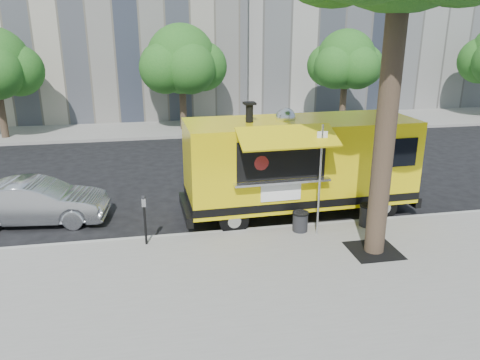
% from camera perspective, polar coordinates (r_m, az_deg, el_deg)
% --- Properties ---
extents(ground, '(120.00, 120.00, 0.00)m').
position_cam_1_polar(ground, '(13.97, 1.14, -4.93)').
color(ground, black).
rests_on(ground, ground).
extents(sidewalk, '(60.00, 6.00, 0.15)m').
position_cam_1_polar(sidewalk, '(10.49, 5.73, -13.06)').
color(sidewalk, gray).
rests_on(sidewalk, ground).
extents(curb, '(60.00, 0.14, 0.16)m').
position_cam_1_polar(curb, '(13.11, 1.98, -6.21)').
color(curb, '#999993').
rests_on(curb, ground).
extents(far_sidewalk, '(60.00, 5.00, 0.15)m').
position_cam_1_polar(far_sidewalk, '(26.75, -4.82, 6.55)').
color(far_sidewalk, gray).
rests_on(far_sidewalk, ground).
extents(tree_well, '(1.20, 1.20, 0.02)m').
position_cam_1_polar(tree_well, '(12.31, 15.97, -8.26)').
color(tree_well, black).
rests_on(tree_well, sidewalk).
extents(far_tree_b, '(3.60, 3.60, 5.50)m').
position_cam_1_polar(far_tree_b, '(25.37, -7.17, 14.41)').
color(far_tree_b, '#33261C').
rests_on(far_tree_b, far_sidewalk).
extents(far_tree_c, '(3.24, 3.24, 5.21)m').
position_cam_1_polar(far_tree_c, '(27.19, 12.78, 14.13)').
color(far_tree_c, '#33261C').
rests_on(far_tree_c, far_sidewalk).
extents(sign_post, '(0.28, 0.06, 3.00)m').
position_cam_1_polar(sign_post, '(12.34, 9.74, 0.76)').
color(sign_post, silver).
rests_on(sign_post, sidewalk).
extents(parking_meter, '(0.11, 0.11, 1.33)m').
position_cam_1_polar(parking_meter, '(12.10, -11.57, -4.10)').
color(parking_meter, black).
rests_on(parking_meter, sidewalk).
extents(food_truck, '(7.09, 3.42, 3.47)m').
position_cam_1_polar(food_truck, '(13.95, 7.18, 2.00)').
color(food_truck, yellow).
rests_on(food_truck, ground).
extents(sedan, '(4.07, 1.79, 1.30)m').
position_cam_1_polar(sedan, '(14.80, -23.48, -2.46)').
color(sedan, '#A1A2A7').
rests_on(sedan, ground).
extents(trash_bin_left, '(0.51, 0.51, 0.62)m').
position_cam_1_polar(trash_bin_left, '(13.63, 15.35, -4.07)').
color(trash_bin_left, black).
rests_on(trash_bin_left, sidewalk).
extents(trash_bin_right, '(0.45, 0.45, 0.54)m').
position_cam_1_polar(trash_bin_right, '(12.92, 7.36, -4.96)').
color(trash_bin_right, black).
rests_on(trash_bin_right, sidewalk).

